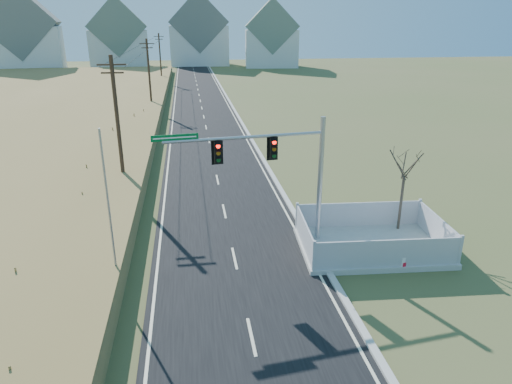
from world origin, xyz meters
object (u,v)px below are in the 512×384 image
(fence_enclosure, at_px, (371,244))
(open_sign, at_px, (407,264))
(bare_tree, at_px, (406,163))
(flagpole, at_px, (112,232))
(traffic_signal_mast, at_px, (286,170))

(fence_enclosure, bearing_deg, open_sign, -67.11)
(open_sign, bearing_deg, bare_tree, 58.85)
(flagpole, bearing_deg, open_sign, -0.89)
(traffic_signal_mast, bearing_deg, bare_tree, -0.85)
(fence_enclosure, height_order, bare_tree, bare_tree)
(open_sign, bearing_deg, flagpole, 167.55)
(flagpole, distance_m, bare_tree, 14.97)
(traffic_signal_mast, distance_m, open_sign, 7.17)
(traffic_signal_mast, relative_size, bare_tree, 1.66)
(bare_tree, bearing_deg, traffic_signal_mast, -174.20)
(traffic_signal_mast, height_order, fence_enclosure, traffic_signal_mast)
(open_sign, height_order, bare_tree, bare_tree)
(traffic_signal_mast, xyz_separation_m, open_sign, (5.14, -3.27, -3.78))
(fence_enclosure, height_order, flagpole, flagpole)
(open_sign, relative_size, flagpole, 0.10)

